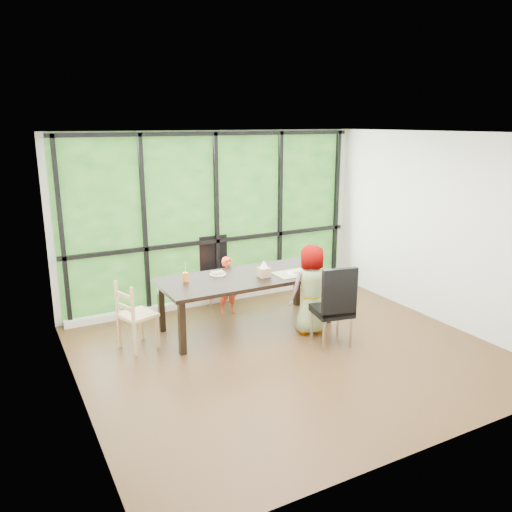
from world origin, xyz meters
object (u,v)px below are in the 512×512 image
Objects in this scene: child_toddler at (228,285)px; green_cup at (318,269)px; chair_window_leather at (217,272)px; white_mug at (311,262)px; plate_far at (218,274)px; plate_near at (295,273)px; tissue_box at (264,272)px; chair_interior_leather at (332,305)px; dining_table at (246,302)px; chair_end_beech at (137,315)px; child_older at (312,289)px; orange_cup at (186,277)px.

green_cup is (0.98, -0.92, 0.36)m from child_toddler.
white_mug is at bearing -39.16° from chair_window_leather.
plate_near is at bearing -24.92° from plate_far.
plate_far is at bearing 172.08° from white_mug.
chair_window_leather reaches higher than white_mug.
white_mug is at bearing 11.21° from tissue_box.
chair_interior_leather is 12.74× the size of white_mug.
plate_near reaches higher than dining_table.
chair_end_beech is 10.61× the size of white_mug.
child_older reaches higher than chair_interior_leather.
white_mug is at bearing 70.66° from green_cup.
child_older reaches higher than orange_cup.
chair_window_leather is 1.68m from green_cup.
chair_window_leather and chair_interior_leather have the same top height.
white_mug is at bearing -114.30° from child_older.
plate_near is (0.64, -1.26, 0.22)m from chair_window_leather.
chair_window_leather is 1.43m from plate_near.
orange_cup reaches higher than green_cup.
orange_cup is at bearing -142.02° from child_toddler.
child_toddler is at bearing 152.63° from white_mug.
chair_end_beech is (-1.54, 0.03, 0.08)m from dining_table.
child_older is at bearing -25.75° from orange_cup.
green_cup is at bearing -50.93° from chair_window_leather.
tissue_box reaches higher than white_mug.
tissue_box is at bearing -33.06° from dining_table.
dining_table is 0.62m from child_toddler.
child_older is 11.61× the size of green_cup.
chair_window_leather is 10.16× the size of green_cup.
green_cup is at bearing -126.72° from child_older.
child_toddler is 7.05× the size of orange_cup.
plate_far is at bearing 142.94° from dining_table.
chair_end_beech is 2.23m from plate_near.
chair_interior_leather reaches higher than chair_end_beech.
plate_near is (0.66, -0.83, 0.32)m from child_toddler.
orange_cup is 1.87m from green_cup.
child_toddler is at bearing -87.03° from chair_end_beech.
green_cup reaches higher than plate_far.
plate_far is 1.53× the size of tissue_box.
child_older reaches higher than white_mug.
dining_table is at bearing -87.58° from chair_window_leather.
child_toddler reaches higher than plate_far.
tissue_box is at bearing -33.05° from child_older.
chair_interior_leather reaches higher than plate_far.
chair_interior_leather is at bearing -110.00° from white_mug.
chair_end_beech reaches higher than white_mug.
chair_end_beech reaches higher than tissue_box.
chair_window_leather is 4.66× the size of plate_near.
child_older is at bearing -78.86° from chair_interior_leather.
child_older is at bearing -122.99° from chair_end_beech.
green_cup is (0.98, -0.30, 0.43)m from dining_table.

